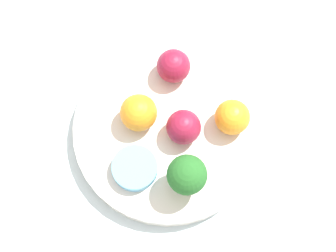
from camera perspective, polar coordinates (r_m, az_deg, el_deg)
ground_plane at (r=0.79m, az=-0.00°, el=-1.23°), size 6.00×6.00×0.00m
table_surface at (r=0.78m, az=-0.00°, el=-1.02°), size 1.20×1.20×0.02m
bowl at (r=0.76m, az=-0.00°, el=-0.53°), size 0.25×0.25×0.03m
broccoli at (r=0.69m, az=1.94°, el=-5.02°), size 0.05×0.05×0.07m
apple_red at (r=0.72m, az=1.59°, el=-0.12°), size 0.05×0.05×0.05m
apple_green at (r=0.75m, az=0.56°, el=6.12°), size 0.05×0.05×0.05m
orange_front at (r=0.73m, az=-3.00°, el=1.36°), size 0.05×0.05×0.05m
orange_back at (r=0.73m, az=6.55°, el=0.90°), size 0.05×0.05×0.05m
small_cup at (r=0.72m, az=-3.39°, el=-4.31°), size 0.06×0.06×0.02m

